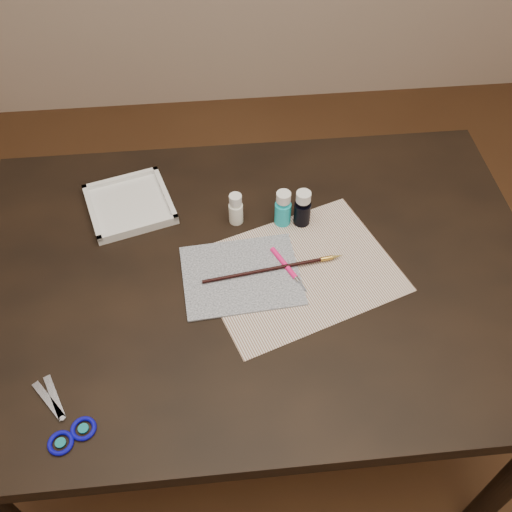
{
  "coord_description": "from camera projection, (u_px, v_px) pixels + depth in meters",
  "views": [
    {
      "loc": [
        -0.08,
        -0.8,
        1.76
      ],
      "look_at": [
        0.0,
        0.0,
        0.8
      ],
      "focal_mm": 40.0,
      "sensor_mm": 36.0,
      "label": 1
    }
  ],
  "objects": [
    {
      "name": "palette_tray",
      "position": [
        130.0,
        204.0,
        1.41
      ],
      "size": [
        0.24,
        0.24,
        0.02
      ],
      "primitive_type": "cube",
      "rotation": [
        0.0,
        0.0,
        0.28
      ],
      "color": "white",
      "rests_on": "table"
    },
    {
      "name": "scissors",
      "position": [
        55.0,
        414.0,
        1.07
      ],
      "size": [
        0.19,
        0.2,
        0.01
      ],
      "primitive_type": null,
      "rotation": [
        0.0,
        0.0,
        2.24
      ],
      "color": "silver",
      "rests_on": "table"
    },
    {
      "name": "ground",
      "position": [
        256.0,
        414.0,
        1.88
      ],
      "size": [
        3.5,
        3.5,
        0.02
      ],
      "primitive_type": "cube",
      "color": "#422614",
      "rests_on": "ground"
    },
    {
      "name": "paint_bottle_navy",
      "position": [
        303.0,
        208.0,
        1.35
      ],
      "size": [
        0.05,
        0.05,
        0.1
      ],
      "primitive_type": "cylinder",
      "rotation": [
        0.0,
        0.0,
        0.15
      ],
      "color": "black",
      "rests_on": "table"
    },
    {
      "name": "paper",
      "position": [
        299.0,
        271.0,
        1.29
      ],
      "size": [
        0.5,
        0.44,
        0.0
      ],
      "primitive_type": "cube",
      "rotation": [
        0.0,
        0.0,
        0.34
      ],
      "color": "silver",
      "rests_on": "table"
    },
    {
      "name": "canvas",
      "position": [
        241.0,
        275.0,
        1.28
      ],
      "size": [
        0.28,
        0.23,
        0.0
      ],
      "primitive_type": "cube",
      "rotation": [
        0.0,
        0.0,
        0.07
      ],
      "color": "black",
      "rests_on": "paper"
    },
    {
      "name": "paintbrush",
      "position": [
        274.0,
        268.0,
        1.28
      ],
      "size": [
        0.33,
        0.06,
        0.01
      ],
      "primitive_type": null,
      "rotation": [
        0.0,
        0.0,
        0.14
      ],
      "color": "black",
      "rests_on": "canvas"
    },
    {
      "name": "paint_bottle_white",
      "position": [
        236.0,
        209.0,
        1.36
      ],
      "size": [
        0.04,
        0.04,
        0.08
      ],
      "primitive_type": "cylinder",
      "rotation": [
        0.0,
        0.0,
        0.26
      ],
      "color": "white",
      "rests_on": "table"
    },
    {
      "name": "craft_knife",
      "position": [
        290.0,
        270.0,
        1.28
      ],
      "size": [
        0.07,
        0.14,
        0.01
      ],
      "primitive_type": null,
      "rotation": [
        0.0,
        0.0,
        -1.13
      ],
      "color": "#FF1774",
      "rests_on": "paper"
    },
    {
      "name": "table",
      "position": [
        256.0,
        354.0,
        1.58
      ],
      "size": [
        1.3,
        0.9,
        0.75
      ],
      "primitive_type": "cube",
      "color": "black",
      "rests_on": "ground"
    },
    {
      "name": "paint_bottle_cyan",
      "position": [
        283.0,
        208.0,
        1.35
      ],
      "size": [
        0.04,
        0.04,
        0.1
      ],
      "primitive_type": "cylinder",
      "rotation": [
        0.0,
        0.0,
        -0.0
      ],
      "color": "#1CBFD1",
      "rests_on": "table"
    }
  ]
}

